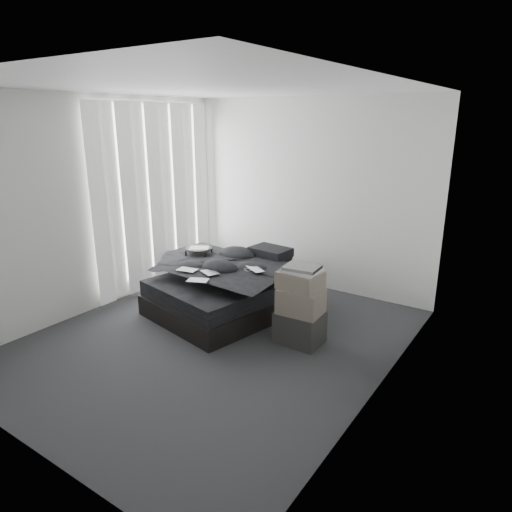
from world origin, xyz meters
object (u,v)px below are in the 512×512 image
Objects in this scene: bed at (231,300)px; laptop at (252,265)px; box_lower at (300,327)px; side_stand at (200,271)px.

bed is 6.24× the size of laptop.
box_lower is (1.13, -0.28, 0.05)m from bed.
box_lower is at bearing -14.74° from side_stand.
laptop is 0.97m from box_lower.
bed is 1.17m from box_lower.
bed is 0.73m from side_stand.
side_stand is 1.38× the size of box_lower.
laptop reaches higher than side_stand.
laptop is (0.34, -0.03, 0.54)m from bed.
laptop is at bearing 162.24° from box_lower.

